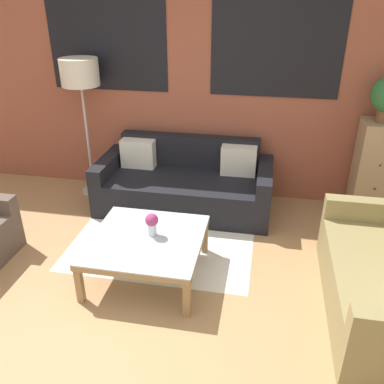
{
  "coord_description": "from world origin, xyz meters",
  "views": [
    {
      "loc": [
        0.91,
        -2.23,
        2.35
      ],
      "look_at": [
        0.25,
        1.26,
        0.55
      ],
      "focal_mm": 38.0,
      "sensor_mm": 36.0,
      "label": 1
    }
  ],
  "objects_px": {
    "couch_dark": "(185,185)",
    "floor_lamp": "(80,77)",
    "drawer_cabinet": "(374,170)",
    "flower_vase": "(152,223)",
    "coffee_table": "(147,243)"
  },
  "relations": [
    {
      "from": "coffee_table",
      "to": "drawer_cabinet",
      "type": "distance_m",
      "value": 2.66
    },
    {
      "from": "coffee_table",
      "to": "floor_lamp",
      "type": "xyz_separation_m",
      "value": [
        -1.17,
        1.51,
        1.1
      ]
    },
    {
      "from": "drawer_cabinet",
      "to": "flower_vase",
      "type": "bearing_deg",
      "value": -144.85
    },
    {
      "from": "drawer_cabinet",
      "to": "flower_vase",
      "type": "xyz_separation_m",
      "value": [
        -2.11,
        -1.49,
        -0.03
      ]
    },
    {
      "from": "floor_lamp",
      "to": "drawer_cabinet",
      "type": "relative_size",
      "value": 1.5
    },
    {
      "from": "couch_dark",
      "to": "floor_lamp",
      "type": "bearing_deg",
      "value": 171.66
    },
    {
      "from": "couch_dark",
      "to": "flower_vase",
      "type": "xyz_separation_m",
      "value": [
        -0.03,
        -1.27,
        0.24
      ]
    },
    {
      "from": "couch_dark",
      "to": "flower_vase",
      "type": "height_order",
      "value": "couch_dark"
    },
    {
      "from": "coffee_table",
      "to": "drawer_cabinet",
      "type": "bearing_deg",
      "value": 35.69
    },
    {
      "from": "couch_dark",
      "to": "drawer_cabinet",
      "type": "height_order",
      "value": "drawer_cabinet"
    },
    {
      "from": "drawer_cabinet",
      "to": "flower_vase",
      "type": "height_order",
      "value": "drawer_cabinet"
    },
    {
      "from": "floor_lamp",
      "to": "flower_vase",
      "type": "xyz_separation_m",
      "value": [
        1.21,
        -1.45,
        -0.92
      ]
    },
    {
      "from": "flower_vase",
      "to": "couch_dark",
      "type": "bearing_deg",
      "value": 88.58
    },
    {
      "from": "coffee_table",
      "to": "drawer_cabinet",
      "type": "xyz_separation_m",
      "value": [
        2.15,
        1.55,
        0.21
      ]
    },
    {
      "from": "flower_vase",
      "to": "coffee_table",
      "type": "bearing_deg",
      "value": -123.74
    }
  ]
}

